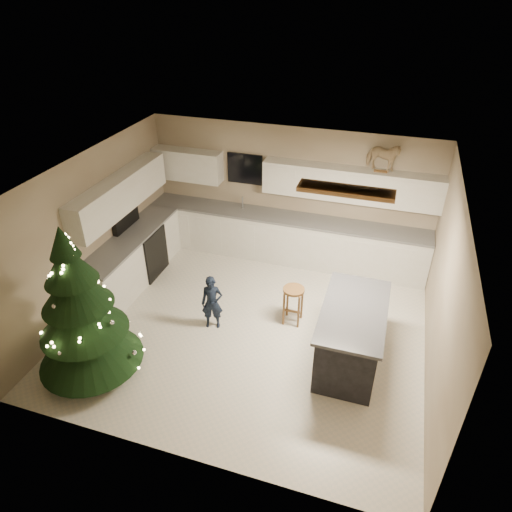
{
  "coord_description": "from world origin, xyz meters",
  "views": [
    {
      "loc": [
        1.84,
        -5.43,
        4.97
      ],
      "look_at": [
        0.0,
        0.35,
        1.15
      ],
      "focal_mm": 32.0,
      "sensor_mm": 36.0,
      "label": 1
    }
  ],
  "objects_px": {
    "bar_stool": "(293,297)",
    "rocking_horse": "(383,157)",
    "christmas_tree": "(82,318)",
    "island": "(351,335)",
    "toddler": "(212,303)"
  },
  "relations": [
    {
      "from": "island",
      "to": "rocking_horse",
      "type": "xyz_separation_m",
      "value": [
        -0.01,
        2.6,
        1.79
      ]
    },
    {
      "from": "christmas_tree",
      "to": "rocking_horse",
      "type": "height_order",
      "value": "rocking_horse"
    },
    {
      "from": "christmas_tree",
      "to": "rocking_horse",
      "type": "distance_m",
      "value": 5.4
    },
    {
      "from": "island",
      "to": "christmas_tree",
      "type": "bearing_deg",
      "value": -159.16
    },
    {
      "from": "toddler",
      "to": "island",
      "type": "bearing_deg",
      "value": -19.53
    },
    {
      "from": "bar_stool",
      "to": "christmas_tree",
      "type": "xyz_separation_m",
      "value": [
        -2.49,
        -1.94,
        0.48
      ]
    },
    {
      "from": "toddler",
      "to": "rocking_horse",
      "type": "bearing_deg",
      "value": 31.65
    },
    {
      "from": "bar_stool",
      "to": "rocking_horse",
      "type": "height_order",
      "value": "rocking_horse"
    },
    {
      "from": "island",
      "to": "christmas_tree",
      "type": "xyz_separation_m",
      "value": [
        -3.49,
        -1.33,
        0.5
      ]
    },
    {
      "from": "island",
      "to": "bar_stool",
      "type": "height_order",
      "value": "island"
    },
    {
      "from": "christmas_tree",
      "to": "toddler",
      "type": "bearing_deg",
      "value": 48.2
    },
    {
      "from": "rocking_horse",
      "to": "christmas_tree",
      "type": "bearing_deg",
      "value": 148.6
    },
    {
      "from": "toddler",
      "to": "rocking_horse",
      "type": "height_order",
      "value": "rocking_horse"
    },
    {
      "from": "bar_stool",
      "to": "rocking_horse",
      "type": "distance_m",
      "value": 2.84
    },
    {
      "from": "bar_stool",
      "to": "island",
      "type": "bearing_deg",
      "value": -31.13
    }
  ]
}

